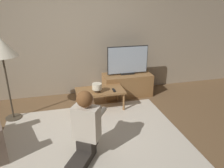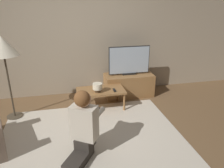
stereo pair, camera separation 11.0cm
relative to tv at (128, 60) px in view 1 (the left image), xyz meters
name	(u,v)px [view 1 (the left image)]	position (x,y,z in m)	size (l,w,h in m)	color
ground_plane	(94,141)	(-1.01, -1.51, -0.80)	(10.00, 10.00, 0.00)	brown
wall_back	(76,35)	(-1.01, 0.42, 0.50)	(10.00, 0.06, 2.60)	tan
rug	(94,141)	(-1.01, -1.51, -0.79)	(2.77, 2.30, 0.02)	beige
tv_stand	(127,85)	(0.00, 0.00, -0.55)	(1.04, 0.48, 0.49)	olive
tv	(128,60)	(0.00, 0.00, 0.00)	(0.88, 0.08, 0.61)	black
coffee_table	(100,92)	(-0.70, -0.48, -0.45)	(0.91, 0.50, 0.39)	olive
floor_lamp	(1,49)	(-2.29, -0.49, 0.46)	(0.50, 0.50, 1.46)	#4C4233
person_kneeling	(86,125)	(-1.16, -1.80, -0.31)	(0.66, 0.84, 0.94)	#332D28
table_lamp	(97,87)	(-0.78, -0.57, -0.31)	(0.18, 0.18, 0.17)	#4C3823
remote	(114,90)	(-0.46, -0.58, -0.40)	(0.04, 0.15, 0.02)	black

